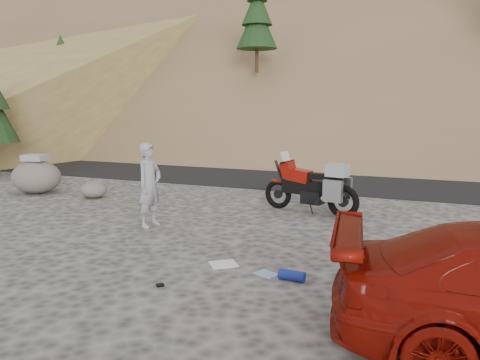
# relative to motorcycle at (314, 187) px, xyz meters

# --- Properties ---
(ground) EXTENTS (140.00, 140.00, 0.00)m
(ground) POSITION_rel_motorcycle_xyz_m (-1.60, -2.98, -0.63)
(ground) COLOR #3D3B39
(ground) RESTS_ON ground
(road) EXTENTS (120.00, 7.00, 0.05)m
(road) POSITION_rel_motorcycle_xyz_m (-1.60, 6.02, -0.63)
(road) COLOR black
(road) RESTS_ON ground
(hillside) EXTENTS (120.00, 73.00, 46.72)m
(hillside) POSITION_rel_motorcycle_xyz_m (-1.65, 37.90, 10.45)
(hillside) COLOR brown
(hillside) RESTS_ON ground
(motorcycle) EXTENTS (2.46, 1.00, 1.48)m
(motorcycle) POSITION_rel_motorcycle_xyz_m (0.00, 0.00, 0.00)
(motorcycle) COLOR black
(motorcycle) RESTS_ON ground
(man) EXTENTS (0.50, 0.70, 1.79)m
(man) POSITION_rel_motorcycle_xyz_m (-2.94, -2.55, -0.63)
(man) COLOR #9A9A9F
(man) RESTS_ON ground
(boulder) EXTENTS (1.52, 1.30, 1.15)m
(boulder) POSITION_rel_motorcycle_xyz_m (-8.23, -0.52, -0.13)
(boulder) COLOR #605B52
(boulder) RESTS_ON ground
(small_rock) EXTENTS (0.83, 0.76, 0.46)m
(small_rock) POSITION_rel_motorcycle_xyz_m (-6.19, -0.46, -0.40)
(small_rock) COLOR #605B52
(small_rock) RESTS_ON ground
(gear_white_cloth) EXTENTS (0.57, 0.56, 0.01)m
(gear_white_cloth) POSITION_rel_motorcycle_xyz_m (-0.47, -4.20, -0.62)
(gear_white_cloth) COLOR white
(gear_white_cloth) RESTS_ON ground
(gear_blue_mat) EXTENTS (0.40, 0.18, 0.16)m
(gear_blue_mat) POSITION_rel_motorcycle_xyz_m (0.76, -4.46, -0.55)
(gear_blue_mat) COLOR navy
(gear_blue_mat) RESTS_ON ground
(gear_bottle) EXTENTS (0.10, 0.10, 0.23)m
(gear_bottle) POSITION_rel_motorcycle_xyz_m (1.43, -3.92, -0.52)
(gear_bottle) COLOR navy
(gear_bottle) RESTS_ON ground
(gear_funnel) EXTENTS (0.19, 0.19, 0.19)m
(gear_funnel) POSITION_rel_motorcycle_xyz_m (1.69, -4.67, -0.53)
(gear_funnel) COLOR red
(gear_funnel) RESTS_ON ground
(gear_glove_b) EXTENTS (0.12, 0.13, 0.03)m
(gear_glove_b) POSITION_rel_motorcycle_xyz_m (-0.92, -5.40, -0.61)
(gear_glove_b) COLOR black
(gear_glove_b) RESTS_ON ground
(gear_blue_cloth) EXTENTS (0.41, 0.37, 0.01)m
(gear_blue_cloth) POSITION_rel_motorcycle_xyz_m (0.32, -4.37, -0.62)
(gear_blue_cloth) COLOR #81AAC8
(gear_blue_cloth) RESTS_ON ground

